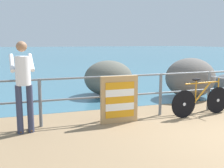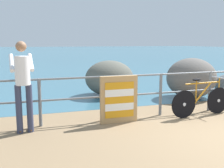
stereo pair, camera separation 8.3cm
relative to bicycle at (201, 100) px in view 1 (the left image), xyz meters
name	(u,v)px [view 1 (the left image)]	position (x,y,z in m)	size (l,w,h in m)	color
ground_plane	(68,62)	(-0.22, 18.67, -0.44)	(120.00, 120.00, 0.10)	#846B4C
sea_surface	(44,51)	(-0.22, 46.30, -0.39)	(120.00, 90.00, 0.01)	#38667A
promenade_railing	(186,88)	(-0.22, 0.35, 0.25)	(9.91, 0.07, 1.02)	slate
bicycle	(201,100)	(0.00, 0.00, 0.00)	(1.70, 0.48, 0.92)	black
person_at_railing	(23,83)	(-4.04, 0.07, 0.60)	(0.47, 0.65, 1.78)	#333851
folded_deckchair_stack	(119,99)	(-2.07, 0.10, 0.13)	(0.84, 0.10, 1.04)	tan
breakwater_boulder_main	(190,78)	(0.98, 1.87, 0.24)	(1.59, 1.44, 1.26)	#605B56
breakwater_boulder_left	(108,78)	(-1.39, 3.01, 0.19)	(1.61, 1.49, 1.16)	#5A5A50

